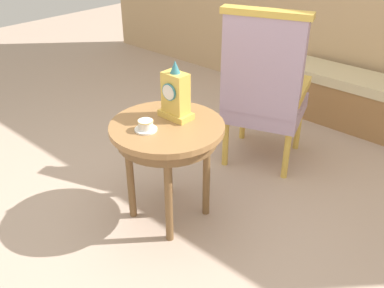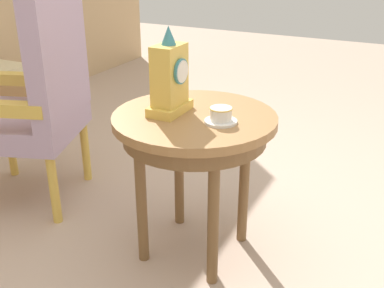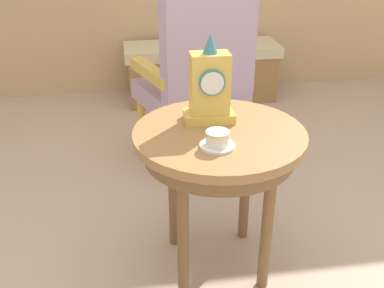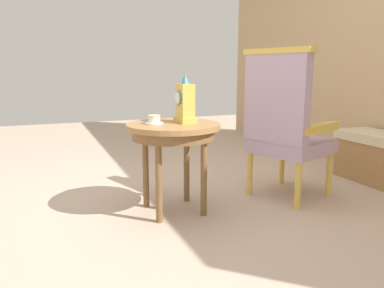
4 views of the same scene
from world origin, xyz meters
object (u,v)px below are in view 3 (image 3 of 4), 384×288
(armchair, at_px, (198,68))
(side_table, at_px, (219,150))
(window_bench, at_px, (201,72))
(teacup_left, at_px, (218,140))
(mantel_clock, at_px, (210,88))

(armchair, bearing_deg, side_table, -94.09)
(armchair, bearing_deg, window_bench, 79.33)
(side_table, bearing_deg, armchair, 85.91)
(armchair, relative_size, window_bench, 0.95)
(side_table, relative_size, armchair, 0.56)
(teacup_left, xyz_separation_m, armchair, (0.09, 0.99, -0.06))
(side_table, relative_size, mantel_clock, 1.92)
(mantel_clock, height_order, window_bench, mantel_clock)
(side_table, relative_size, window_bench, 0.54)
(armchair, xyz_separation_m, window_bench, (0.20, 1.06, -0.37))
(teacup_left, bearing_deg, mantel_clock, 87.28)
(window_bench, bearing_deg, side_table, -97.73)
(mantel_clock, bearing_deg, teacup_left, -92.72)
(armchair, bearing_deg, teacup_left, -95.43)
(teacup_left, relative_size, mantel_clock, 0.36)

